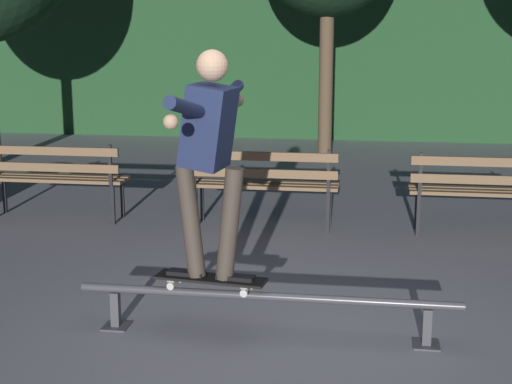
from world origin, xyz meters
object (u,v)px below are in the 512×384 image
Objects in this scene: park_bench_left_center at (262,179)px; skateboarder at (209,146)px; park_bench_leftmost at (53,173)px; park_bench_right_center at (490,186)px; grind_rail at (267,302)px; skateboard at (211,279)px.

skateboarder is at bearing -88.85° from park_bench_left_center.
park_bench_leftmost is (-2.38, 2.88, -0.80)m from skateboarder.
skateboarder is 3.82m from park_bench_leftmost.
skateboarder is 0.97× the size of park_bench_right_center.
park_bench_left_center and park_bench_right_center have the same top height.
park_bench_leftmost is at bearing 133.93° from grind_rail.
park_bench_leftmost is 1.00× the size of park_bench_left_center.
grind_rail is at bearing 0.00° from skateboard.
skateboard is 0.51× the size of skateboarder.
skateboard is 0.50× the size of park_bench_right_center.
park_bench_left_center is at bearing 98.83° from grind_rail.
skateboarder reaches higher than skateboard.
park_bench_right_center is (2.27, 2.88, 0.14)m from skateboard.
park_bench_leftmost and park_bench_left_center have the same top height.
park_bench_leftmost and park_bench_right_center have the same top height.
park_bench_right_center is at bearing 56.87° from grind_rail.
park_bench_leftmost is at bearing 129.63° from skateboarder.
grind_rail is at bearing 0.05° from skateboarder.
skateboarder reaches higher than park_bench_leftmost.
park_bench_leftmost is 4.65m from park_bench_right_center.
grind_rail is at bearing -46.07° from park_bench_leftmost.
park_bench_left_center is 2.33m from park_bench_right_center.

